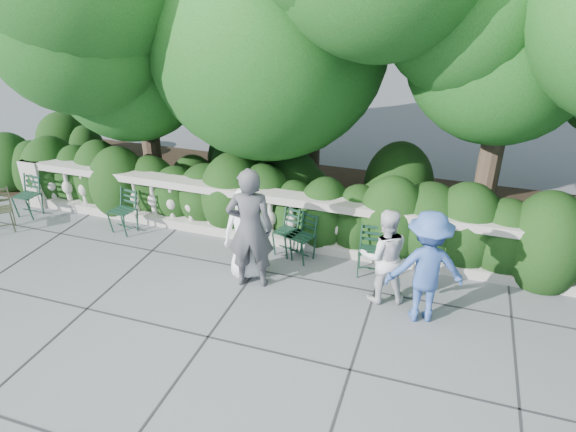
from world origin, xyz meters
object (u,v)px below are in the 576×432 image
(chair_b, at_px, (120,235))
(chair_e, at_px, (295,262))
(chair_c, at_px, (368,279))
(chair_weathered, at_px, (5,234))
(person_older_blue, at_px, (426,267))
(chair_a, at_px, (26,218))
(person_businessman, at_px, (247,233))
(person_woman_grey, at_px, (250,229))
(chair_d, at_px, (283,258))
(person_casual_man, at_px, (384,256))

(chair_b, bearing_deg, chair_e, 12.77)
(chair_c, height_order, chair_weathered, same)
(chair_e, height_order, person_older_blue, person_older_blue)
(chair_a, height_order, person_businessman, person_businessman)
(person_woman_grey, relative_size, person_older_blue, 1.17)
(chair_c, relative_size, chair_d, 1.00)
(chair_a, distance_m, person_casual_man, 7.26)
(chair_weathered, height_order, person_woman_grey, person_woman_grey)
(chair_c, bearing_deg, chair_e, 169.20)
(chair_c, relative_size, person_businessman, 0.54)
(chair_weathered, bearing_deg, person_older_blue, -43.06)
(chair_c, distance_m, person_casual_man, 0.93)
(person_casual_man, bearing_deg, chair_e, -38.98)
(person_woman_grey, distance_m, person_casual_man, 2.05)
(chair_weathered, bearing_deg, person_casual_man, -40.90)
(chair_a, xyz_separation_m, person_older_blue, (7.83, -0.72, 0.85))
(chair_a, bearing_deg, chair_e, 2.85)
(chair_weathered, xyz_separation_m, person_older_blue, (7.71, -0.06, 0.85))
(chair_d, height_order, person_older_blue, person_older_blue)
(chair_weathered, height_order, person_older_blue, person_older_blue)
(chair_a, xyz_separation_m, chair_d, (5.40, 0.21, 0.00))
(chair_d, distance_m, chair_e, 0.26)
(chair_e, bearing_deg, person_woman_grey, -100.37)
(chair_c, xyz_separation_m, person_woman_grey, (-1.76, -0.71, 0.99))
(chair_c, xyz_separation_m, person_casual_man, (0.27, -0.47, 0.75))
(chair_c, bearing_deg, person_older_blue, -46.02)
(person_businessman, xyz_separation_m, person_casual_man, (2.17, 0.02, -0.02))
(chair_weathered, bearing_deg, chair_a, 57.71)
(chair_c, relative_size, chair_weathered, 1.00)
(chair_e, bearing_deg, person_businessman, -116.69)
(person_woman_grey, relative_size, person_casual_man, 1.31)
(chair_weathered, distance_m, person_older_blue, 7.75)
(chair_a, xyz_separation_m, person_woman_grey, (5.18, -0.69, 0.99))
(chair_c, xyz_separation_m, chair_d, (-1.53, 0.19, 0.00))
(chair_d, distance_m, person_woman_grey, 1.35)
(chair_a, relative_size, chair_c, 1.00)
(chair_d, xyz_separation_m, person_older_blue, (2.42, -0.93, 0.85))
(chair_a, distance_m, chair_b, 2.20)
(person_casual_man, xyz_separation_m, person_older_blue, (0.62, -0.27, 0.09))
(chair_e, xyz_separation_m, person_businessman, (-0.62, -0.59, 0.77))
(chair_a, distance_m, chair_c, 6.94)
(chair_c, relative_size, person_woman_grey, 0.43)
(chair_e, distance_m, person_older_blue, 2.48)
(chair_c, bearing_deg, chair_b, 173.90)
(person_older_blue, bearing_deg, chair_d, -37.53)
(chair_e, relative_size, person_casual_man, 0.56)
(chair_e, relative_size, person_woman_grey, 0.43)
(chair_b, bearing_deg, chair_weathered, -151.13)
(chair_a, bearing_deg, chair_weathered, -78.11)
(person_older_blue, bearing_deg, chair_c, -56.29)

